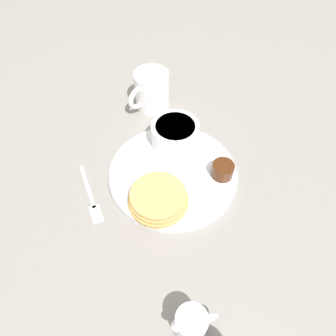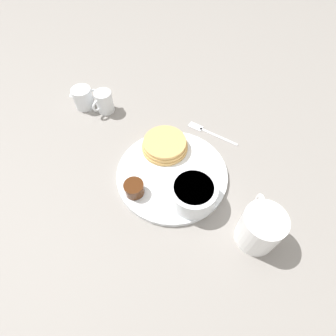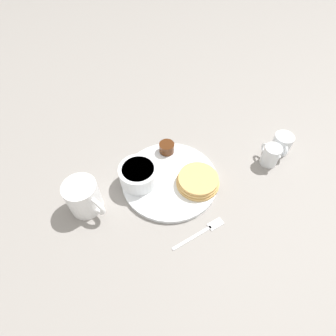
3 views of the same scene
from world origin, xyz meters
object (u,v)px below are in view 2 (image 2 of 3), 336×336
(bowl, at_px, (193,193))
(fork, at_px, (207,131))
(coffee_mug, at_px, (260,227))
(creamer_pitcher_near, at_px, (104,102))
(plate, at_px, (172,174))
(creamer_pitcher_far, at_px, (83,98))

(bowl, relative_size, fork, 0.92)
(coffee_mug, distance_m, creamer_pitcher_near, 0.52)
(plate, distance_m, fork, 0.17)
(creamer_pitcher_near, height_order, fork, creamer_pitcher_near)
(creamer_pitcher_near, bearing_deg, bowl, -155.07)
(fork, bearing_deg, creamer_pitcher_far, 60.27)
(bowl, height_order, fork, bowl)
(coffee_mug, height_order, creamer_pitcher_far, coffee_mug)
(creamer_pitcher_near, height_order, creamer_pitcher_far, creamer_pitcher_near)
(creamer_pitcher_far, bearing_deg, fork, -119.73)
(creamer_pitcher_near, bearing_deg, plate, -153.32)
(plate, distance_m, creamer_pitcher_far, 0.35)
(plate, height_order, creamer_pitcher_near, creamer_pitcher_near)
(fork, bearing_deg, plate, 132.63)
(fork, bearing_deg, bowl, 152.96)
(coffee_mug, bearing_deg, creamer_pitcher_far, 33.54)
(bowl, distance_m, coffee_mug, 0.15)
(coffee_mug, bearing_deg, fork, 0.80)
(bowl, height_order, creamer_pitcher_near, creamer_pitcher_near)
(creamer_pitcher_near, xyz_separation_m, fork, (-0.15, -0.26, -0.03))
(bowl, xyz_separation_m, fork, (0.19, -0.10, -0.04))
(coffee_mug, xyz_separation_m, creamer_pitcher_near, (0.45, 0.26, -0.01))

